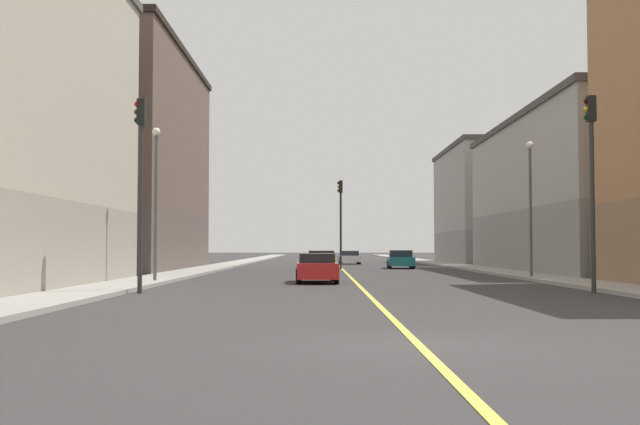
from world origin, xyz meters
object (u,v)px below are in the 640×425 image
object	(u,v)px
traffic_light_left_near	(588,167)
car_teal	(397,260)
car_red	(313,268)
building_left_mid	(577,194)
street_lamp_left_near	(527,194)
car_yellow	(318,262)
street_lamp_right_near	(152,187)
traffic_light_median_far	(337,212)
car_white	(346,258)
building_left_far	(490,205)
building_right_midblock	(118,161)
traffic_light_right_near	(137,169)
car_green	(319,257)

from	to	relation	value
traffic_light_left_near	car_teal	bearing A→B (deg)	96.35
car_red	car_teal	world-z (taller)	car_teal
car_teal	building_left_mid	bearing A→B (deg)	-36.80
building_left_mid	street_lamp_left_near	xyz separation A→B (m)	(-6.36, -11.22, -0.75)
car_teal	car_yellow	size ratio (longest dim) A/B	1.00
street_lamp_right_near	traffic_light_median_far	bearing A→B (deg)	68.77
car_white	traffic_light_left_near	bearing A→B (deg)	-81.58
traffic_light_median_far	building_left_mid	bearing A→B (deg)	-24.37
building_left_mid	building_left_far	world-z (taller)	building_left_far
building_right_midblock	car_white	size ratio (longest dim) A/B	5.47
building_left_far	street_lamp_left_near	size ratio (longest dim) A/B	2.70
traffic_light_median_far	car_white	distance (m)	16.02
car_red	car_teal	bearing A→B (deg)	74.72
building_left_mid	building_right_midblock	xyz separation A→B (m)	(-30.42, 2.96, 2.47)
traffic_light_left_near	traffic_light_right_near	distance (m)	15.70
building_right_midblock	car_red	xyz separation A→B (m)	(13.44, -17.55, -6.82)
building_left_far	car_teal	bearing A→B (deg)	-122.87
car_teal	car_red	bearing A→B (deg)	-105.28
traffic_light_right_near	street_lamp_left_near	world-z (taller)	street_lamp_left_near
building_right_midblock	street_lamp_left_near	distance (m)	28.11
car_teal	car_yellow	world-z (taller)	car_yellow
building_left_mid	car_white	distance (m)	26.90
traffic_light_left_near	traffic_light_median_far	world-z (taller)	traffic_light_left_near
building_left_far	car_red	world-z (taller)	building_left_far
car_green	car_red	xyz separation A→B (m)	(-0.41, -37.74, 0.04)
car_red	car_yellow	xyz separation A→B (m)	(0.26, 14.02, 0.01)
building_right_midblock	car_yellow	distance (m)	15.69
traffic_light_median_far	street_lamp_right_near	distance (m)	24.14
building_right_midblock	car_green	world-z (taller)	building_right_midblock
street_lamp_left_near	car_yellow	xyz separation A→B (m)	(-10.37, 10.65, -3.58)
street_lamp_right_near	car_white	world-z (taller)	street_lamp_right_near
traffic_light_median_far	car_yellow	size ratio (longest dim) A/B	1.49
traffic_light_right_near	car_green	size ratio (longest dim) A/B	1.46
car_teal	building_left_far	bearing A→B (deg)	57.13
traffic_light_left_near	street_lamp_right_near	size ratio (longest dim) A/B	1.02
building_right_midblock	car_white	world-z (taller)	building_right_midblock
building_left_mid	traffic_light_right_near	size ratio (longest dim) A/B	3.79
traffic_light_left_near	traffic_light_right_near	size ratio (longest dim) A/B	1.02
traffic_light_right_near	car_white	bearing A→B (deg)	78.70
building_right_midblock	street_lamp_right_near	distance (m)	19.85
building_left_mid	traffic_light_left_near	bearing A→B (deg)	-108.07
building_left_mid	traffic_light_right_near	bearing A→B (deg)	-135.58
traffic_light_right_near	car_teal	size ratio (longest dim) A/B	1.55
traffic_light_right_near	car_teal	bearing A→B (deg)	68.19
street_lamp_right_near	car_red	bearing A→B (deg)	7.84
building_left_mid	traffic_light_left_near	world-z (taller)	building_left_mid
traffic_light_right_near	car_yellow	distance (m)	23.23
car_green	car_teal	bearing A→B (deg)	-69.02
building_left_far	car_white	world-z (taller)	building_left_far
car_green	car_teal	size ratio (longest dim) A/B	1.06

